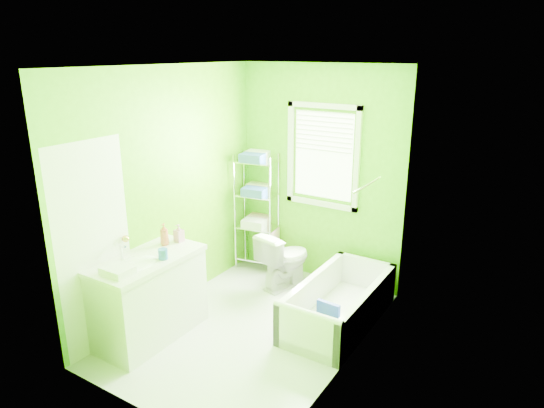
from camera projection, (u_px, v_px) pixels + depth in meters
The scene contains 9 objects.
ground at pixel (252, 328), 4.99m from camera, with size 2.90×2.90×0.00m, color silver.
room_envelope at pixel (250, 183), 4.52m from camera, with size 2.14×2.94×2.62m.
window at pixel (323, 151), 5.63m from camera, with size 0.92×0.05×1.22m.
door at pixel (95, 249), 4.41m from camera, with size 0.09×0.80×2.00m.
right_wall_decor at pixel (351, 227), 4.05m from camera, with size 0.04×1.48×1.17m.
bathtub at pixel (338, 310), 5.04m from camera, with size 0.70×1.49×0.48m.
toilet at pixel (285, 259), 5.79m from camera, with size 0.39×0.68×0.70m, color white.
vanity at pixel (149, 295), 4.73m from camera, with size 0.58×1.12×1.07m.
wire_shelf_unit at pixel (257, 199), 6.11m from camera, with size 0.56×0.45×1.53m.
Camera 1 is at (2.50, -3.59, 2.74)m, focal length 32.00 mm.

